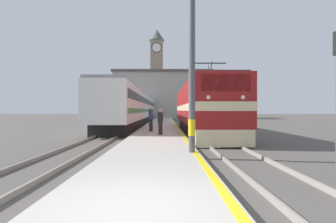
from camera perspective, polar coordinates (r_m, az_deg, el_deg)
The scene contains 11 objects.
ground_plane at distance 34.13m, azimuth -1.36°, elevation -2.76°, with size 200.00×200.00×0.00m, color #514C47.
platform at distance 29.13m, azimuth -1.49°, elevation -3.02°, with size 3.39×140.00×0.27m.
rail_track_near at distance 29.26m, azimuth 4.87°, elevation -3.20°, with size 2.84×140.00×0.16m.
rail_track_far at distance 29.38m, azimuth -8.07°, elevation -3.19°, with size 2.84×140.00×0.16m.
locomotive_train at distance 20.73m, azimuth 7.11°, elevation 0.65°, with size 2.92×17.28×4.77m.
passenger_train at distance 43.07m, azimuth -5.68°, elevation 0.71°, with size 2.92×54.00×3.98m.
catenary_mast at distance 9.96m, azimuth 5.61°, elevation 15.53°, with size 2.11×0.26×8.35m.
person_on_platform at distance 19.06m, azimuth -3.74°, elevation -1.48°, with size 0.34×0.34×1.80m.
second_waiting_passenger at distance 16.45m, azimuth -1.68°, elevation -2.15°, with size 0.34×0.34×1.61m.
clock_tower at distance 67.29m, azimuth -2.46°, elevation 8.82°, with size 3.86×3.86×22.32m.
station_building at distance 58.23m, azimuth -1.20°, elevation 3.59°, with size 21.22×8.61×10.33m.
Camera 1 is at (0.46, -4.08, 1.79)m, focal length 28.00 mm.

